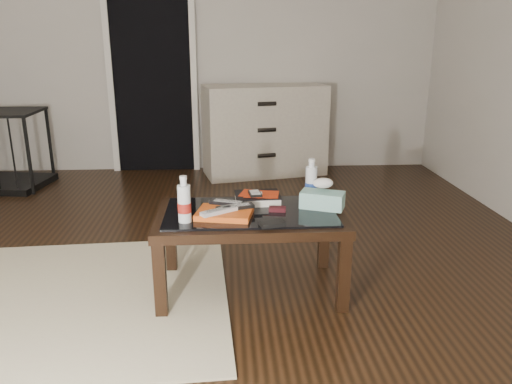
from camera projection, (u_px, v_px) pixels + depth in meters
ground at (174, 271)px, 3.01m from camera, size 5.00×5.00×0.00m
doorway at (152, 71)px, 5.04m from camera, size 0.90×0.08×2.07m
coffee_table at (250, 222)px, 2.68m from camera, size 1.00×0.60×0.46m
rug at (38, 301)px, 2.65m from camera, size 2.08×1.61×0.01m
dresser at (265, 130)px, 5.05m from camera, size 1.28×0.74×0.90m
magazines at (225, 213)px, 2.58m from camera, size 0.32×0.26×0.03m
remote_silver at (219, 211)px, 2.54m from camera, size 0.20×0.15×0.02m
remote_black_front at (235, 207)px, 2.60m from camera, size 0.21×0.11×0.02m
remote_black_back at (228, 203)px, 2.67m from camera, size 0.20×0.12×0.02m
textbook at (257, 198)px, 2.80m from camera, size 0.26×0.21×0.05m
dvd_mailers at (258, 193)px, 2.80m from camera, size 0.22×0.19×0.01m
ipod at (255, 193)px, 2.76m from camera, size 0.08×0.11×0.02m
flip_phone at (277, 209)px, 2.66m from camera, size 0.10×0.06×0.02m
wallet at (272, 224)px, 2.45m from camera, size 0.13×0.10×0.02m
water_bottle_left at (184, 199)px, 2.47m from camera, size 0.08×0.08×0.24m
water_bottle_right at (311, 179)px, 2.82m from camera, size 0.07×0.07×0.24m
tissue_box at (322, 200)px, 2.70m from camera, size 0.26×0.20×0.09m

